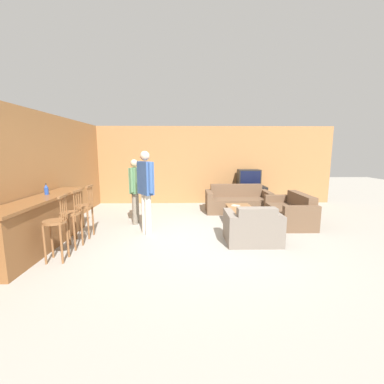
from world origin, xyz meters
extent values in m
plane|color=gray|center=(0.00, 0.00, 0.00)|extent=(24.00, 24.00, 0.00)
cube|color=#9E6B3D|center=(0.00, 3.69, 1.30)|extent=(9.40, 0.08, 2.60)
cube|color=#9E6B3D|center=(-3.25, 1.35, 1.30)|extent=(0.08, 8.69, 2.60)
cube|color=brown|center=(-2.91, -0.42, 0.45)|extent=(0.47, 2.66, 0.90)
cube|color=brown|center=(-2.91, -0.42, 0.93)|extent=(0.55, 2.72, 0.05)
cylinder|color=brown|center=(-2.38, -0.98, 0.67)|extent=(0.39, 0.39, 0.04)
cylinder|color=brown|center=(-2.52, -0.86, 0.32)|extent=(0.04, 0.04, 0.65)
cylinder|color=brown|center=(-2.50, -1.12, 0.32)|extent=(0.04, 0.04, 0.65)
cylinder|color=brown|center=(-2.26, -0.84, 0.32)|extent=(0.04, 0.04, 0.65)
cylinder|color=brown|center=(-2.24, -1.10, 0.32)|extent=(0.04, 0.04, 0.65)
cylinder|color=brown|center=(-2.23, -0.86, 0.87)|extent=(0.02, 0.02, 0.38)
cylinder|color=brown|center=(-2.23, -0.93, 0.87)|extent=(0.02, 0.02, 0.38)
cylinder|color=brown|center=(-2.22, -1.01, 0.87)|extent=(0.02, 0.02, 0.38)
cylinder|color=brown|center=(-2.22, -1.08, 0.87)|extent=(0.02, 0.02, 0.38)
cube|color=brown|center=(-2.22, -0.97, 1.08)|extent=(0.06, 0.31, 0.04)
cylinder|color=brown|center=(-2.38, -0.41, 0.67)|extent=(0.41, 0.41, 0.04)
cylinder|color=brown|center=(-2.49, -0.27, 0.32)|extent=(0.04, 0.04, 0.65)
cylinder|color=brown|center=(-2.52, -0.53, 0.32)|extent=(0.04, 0.04, 0.65)
cylinder|color=brown|center=(-2.24, -0.30, 0.32)|extent=(0.04, 0.04, 0.65)
cylinder|color=brown|center=(-2.27, -0.56, 0.32)|extent=(0.04, 0.04, 0.65)
cylinder|color=brown|center=(-2.21, -0.32, 0.87)|extent=(0.02, 0.02, 0.38)
cylinder|color=brown|center=(-2.22, -0.40, 0.87)|extent=(0.02, 0.02, 0.38)
cylinder|color=brown|center=(-2.23, -0.47, 0.87)|extent=(0.02, 0.02, 0.38)
cylinder|color=brown|center=(-2.24, -0.54, 0.87)|extent=(0.02, 0.02, 0.38)
cube|color=brown|center=(-2.22, -0.43, 1.08)|extent=(0.07, 0.31, 0.04)
cylinder|color=brown|center=(-2.38, 0.19, 0.67)|extent=(0.37, 0.37, 0.04)
cylinder|color=brown|center=(-2.51, 0.32, 0.32)|extent=(0.04, 0.04, 0.65)
cylinder|color=brown|center=(-2.51, 0.07, 0.32)|extent=(0.04, 0.04, 0.65)
cylinder|color=brown|center=(-2.25, 0.32, 0.32)|extent=(0.04, 0.04, 0.65)
cylinder|color=brown|center=(-2.25, 0.06, 0.32)|extent=(0.04, 0.04, 0.65)
cylinder|color=brown|center=(-2.22, 0.30, 0.87)|extent=(0.02, 0.02, 0.38)
cylinder|color=brown|center=(-2.22, 0.23, 0.87)|extent=(0.02, 0.02, 0.38)
cylinder|color=brown|center=(-2.22, 0.15, 0.87)|extent=(0.02, 0.02, 0.38)
cylinder|color=brown|center=(-2.23, 0.08, 0.87)|extent=(0.02, 0.02, 0.38)
cube|color=brown|center=(-2.22, 0.19, 1.08)|extent=(0.04, 0.31, 0.04)
cube|color=brown|center=(1.28, 2.35, 0.21)|extent=(1.55, 0.87, 0.41)
cube|color=brown|center=(1.28, 2.68, 0.60)|extent=(1.55, 0.22, 0.37)
cube|color=brown|center=(0.42, 2.35, 0.31)|extent=(0.16, 0.87, 0.62)
cube|color=brown|center=(2.13, 2.35, 0.31)|extent=(0.16, 0.87, 0.62)
cube|color=#70665B|center=(1.07, -0.17, 0.21)|extent=(0.72, 0.83, 0.41)
cube|color=#70665B|center=(1.07, -0.48, 0.59)|extent=(0.72, 0.22, 0.36)
cube|color=#70665B|center=(1.51, -0.17, 0.30)|extent=(0.16, 0.83, 0.61)
cube|color=#70665B|center=(0.62, -0.17, 0.30)|extent=(0.16, 0.83, 0.61)
cube|color=brown|center=(2.30, 1.10, 0.21)|extent=(0.80, 1.23, 0.41)
cube|color=brown|center=(2.60, 1.10, 0.58)|extent=(0.22, 1.23, 0.34)
cube|color=brown|center=(2.30, 1.79, 0.30)|extent=(0.80, 0.16, 0.60)
cube|color=brown|center=(2.30, 0.41, 0.30)|extent=(0.80, 0.16, 0.60)
cube|color=brown|center=(1.08, 0.99, 0.42)|extent=(0.60, 1.03, 0.04)
cube|color=brown|center=(0.82, 0.51, 0.20)|extent=(0.06, 0.06, 0.40)
cube|color=brown|center=(1.33, 0.51, 0.20)|extent=(0.06, 0.06, 0.40)
cube|color=brown|center=(0.82, 1.46, 0.20)|extent=(0.06, 0.06, 0.40)
cube|color=brown|center=(1.33, 1.46, 0.20)|extent=(0.06, 0.06, 0.40)
cube|color=black|center=(1.81, 3.30, 0.31)|extent=(1.15, 0.55, 0.63)
cube|color=black|center=(1.81, 3.30, 0.91)|extent=(0.71, 0.46, 0.56)
cube|color=black|center=(1.81, 3.07, 0.91)|extent=(0.64, 0.01, 0.49)
cylinder|color=#234293|center=(-2.98, -0.04, 1.02)|extent=(0.08, 0.08, 0.14)
cone|color=#234293|center=(-2.98, -0.04, 1.12)|extent=(0.07, 0.07, 0.06)
cylinder|color=black|center=(-2.98, -0.04, 1.16)|extent=(0.03, 0.03, 0.02)
cube|color=#B7AD99|center=(0.99, 1.15, 0.45)|extent=(0.24, 0.22, 0.02)
cylinder|color=#756B5B|center=(-1.49, 1.23, 0.39)|extent=(0.12, 0.12, 0.78)
cylinder|color=#756B5B|center=(-1.51, 1.09, 0.39)|extent=(0.12, 0.12, 0.78)
cube|color=#4C754C|center=(-1.50, 1.16, 1.09)|extent=(0.21, 0.41, 0.62)
cylinder|color=#4C754C|center=(-1.47, 1.38, 1.11)|extent=(0.08, 0.08, 0.57)
cylinder|color=#4C754C|center=(-1.52, 0.95, 1.11)|extent=(0.08, 0.08, 0.57)
sphere|color=tan|center=(-1.50, 1.16, 1.51)|extent=(0.18, 0.18, 0.18)
cylinder|color=silver|center=(-1.06, 0.32, 0.44)|extent=(0.14, 0.14, 0.88)
cylinder|color=silver|center=(-1.15, 0.44, 0.44)|extent=(0.14, 0.14, 0.88)
cube|color=#335189|center=(-1.11, 0.38, 1.23)|extent=(0.40, 0.46, 0.70)
cylinder|color=#335189|center=(-0.96, 0.18, 1.26)|extent=(0.09, 0.09, 0.64)
cylinder|color=#335189|center=(-1.25, 0.58, 1.26)|extent=(0.09, 0.09, 0.64)
sphere|color=tan|center=(-1.11, 0.38, 1.70)|extent=(0.20, 0.20, 0.20)
camera|label=1|loc=(-0.23, -5.05, 1.82)|focal=24.00mm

